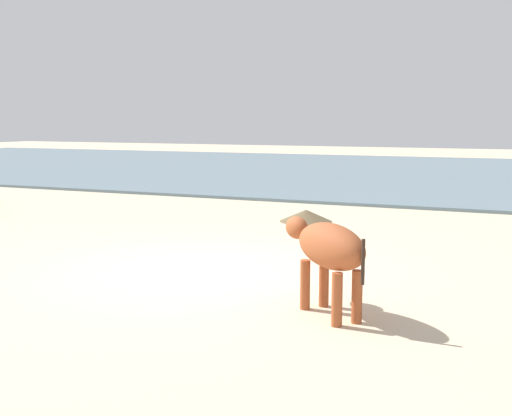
{
  "coord_description": "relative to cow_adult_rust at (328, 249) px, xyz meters",
  "views": [
    {
      "loc": [
        4.03,
        -7.42,
        2.08
      ],
      "look_at": [
        -0.04,
        2.21,
        0.6
      ],
      "focal_mm": 44.04,
      "sensor_mm": 36.0,
      "label": 1
    }
  ],
  "objects": [
    {
      "name": "cow_adult_rust",
      "position": [
        0.0,
        0.0,
        0.0
      ],
      "size": [
        1.32,
        1.22,
        1.0
      ],
      "rotation": [
        0.0,
        0.0,
        2.41
      ],
      "color": "#9E4C28",
      "rests_on": "ground"
    },
    {
      "name": "ground",
      "position": [
        -2.19,
        1.12,
        -0.72
      ],
      "size": [
        80.0,
        80.0,
        0.0
      ],
      "primitive_type": "plane",
      "color": "beige"
    },
    {
      "name": "sea_water",
      "position": [
        -2.19,
        18.44,
        -0.68
      ],
      "size": [
        60.0,
        20.0,
        0.08
      ],
      "primitive_type": "cube",
      "color": "slate",
      "rests_on": "ground"
    },
    {
      "name": "debris_pile_1",
      "position": [
        -2.17,
        5.82,
        -0.6
      ],
      "size": [
        1.44,
        1.44,
        0.24
      ],
      "primitive_type": "cone",
      "rotation": [
        0.0,
        0.0,
        2.01
      ],
      "color": "brown",
      "rests_on": "ground"
    }
  ]
}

